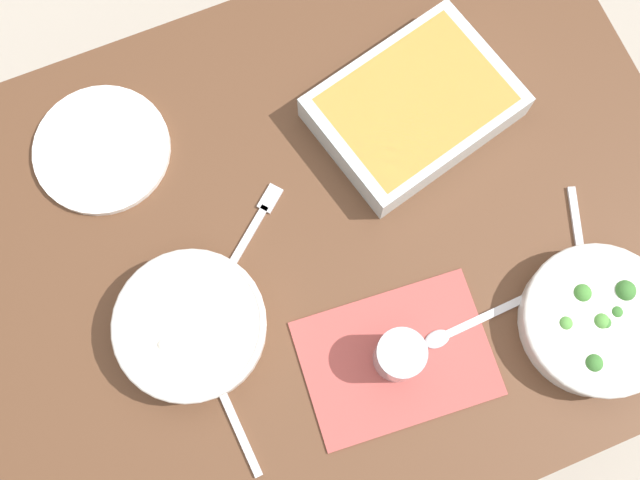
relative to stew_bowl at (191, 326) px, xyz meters
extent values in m
plane|color=#B2A899|center=(0.23, 0.06, -0.77)|extent=(6.00, 6.00, 0.00)
cube|color=brown|center=(0.23, 0.06, -0.05)|extent=(1.20, 0.90, 0.04)
cylinder|color=brown|center=(0.77, -0.33, -0.42)|extent=(0.06, 0.06, 0.70)
cylinder|color=brown|center=(-0.31, 0.45, -0.42)|extent=(0.06, 0.06, 0.70)
cylinder|color=brown|center=(0.77, 0.45, -0.42)|extent=(0.06, 0.06, 0.70)
cube|color=#B24C47|center=(0.27, -0.16, -0.03)|extent=(0.30, 0.22, 0.00)
cylinder|color=silver|center=(0.00, 0.00, 0.00)|extent=(0.22, 0.22, 0.05)
torus|color=silver|center=(0.00, 0.00, 0.02)|extent=(0.23, 0.23, 0.01)
cylinder|color=olive|center=(0.00, 0.00, 0.00)|extent=(0.18, 0.18, 0.03)
sphere|color=#C66633|center=(0.01, 0.03, 0.01)|extent=(0.01, 0.01, 0.01)
sphere|color=silver|center=(-0.04, -0.01, 0.02)|extent=(0.02, 0.02, 0.02)
sphere|color=#C66633|center=(0.02, 0.02, 0.01)|extent=(0.01, 0.01, 0.01)
cylinder|color=silver|center=(0.56, -0.22, -0.01)|extent=(0.22, 0.22, 0.05)
torus|color=silver|center=(0.56, -0.22, 0.01)|extent=(0.23, 0.23, 0.01)
cylinder|color=#8CB272|center=(0.56, -0.22, 0.00)|extent=(0.18, 0.18, 0.02)
sphere|color=#3D7A33|center=(0.52, -0.27, 0.01)|extent=(0.03, 0.03, 0.03)
sphere|color=#3D7A33|center=(0.56, -0.23, 0.01)|extent=(0.02, 0.02, 0.02)
sphere|color=#569E42|center=(0.51, -0.21, 0.01)|extent=(0.02, 0.02, 0.02)
sphere|color=#3D7A33|center=(0.58, -0.22, 0.01)|extent=(0.02, 0.02, 0.02)
sphere|color=#3D7A33|center=(0.61, -0.20, 0.01)|extent=(0.03, 0.03, 0.03)
sphere|color=#569E42|center=(0.56, -0.22, 0.01)|extent=(0.03, 0.03, 0.03)
sphere|color=#478C38|center=(0.55, -0.17, 0.01)|extent=(0.03, 0.03, 0.03)
cube|color=silver|center=(0.45, 0.20, 0.00)|extent=(0.34, 0.29, 0.06)
cube|color=gold|center=(0.45, 0.20, 0.01)|extent=(0.30, 0.25, 0.04)
cylinder|color=#B2BCC6|center=(0.27, -0.16, 0.01)|extent=(0.07, 0.07, 0.08)
cylinder|color=black|center=(0.27, -0.16, 0.00)|extent=(0.06, 0.06, 0.05)
cylinder|color=white|center=(-0.04, 0.33, -0.03)|extent=(0.22, 0.22, 0.01)
cube|color=silver|center=(0.01, -0.17, -0.03)|extent=(0.02, 0.14, 0.01)
ellipsoid|color=silver|center=(0.01, -0.08, -0.03)|extent=(0.03, 0.04, 0.01)
cube|color=silver|center=(0.61, -0.08, -0.03)|extent=(0.06, 0.14, 0.01)
ellipsoid|color=silver|center=(0.58, -0.16, -0.03)|extent=(0.04, 0.05, 0.01)
cube|color=silver|center=(0.42, -0.15, -0.03)|extent=(0.14, 0.02, 0.01)
ellipsoid|color=silver|center=(0.33, -0.15, -0.03)|extent=(0.04, 0.03, 0.01)
cube|color=silver|center=(0.12, 0.10, -0.03)|extent=(0.12, 0.10, 0.01)
cube|color=silver|center=(0.18, 0.15, -0.03)|extent=(0.05, 0.05, 0.01)
camera|label=1|loc=(0.12, -0.21, 1.09)|focal=41.59mm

